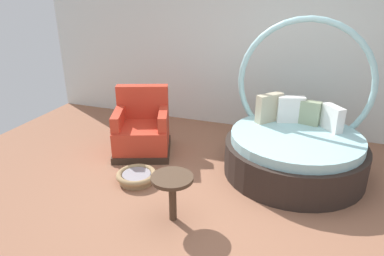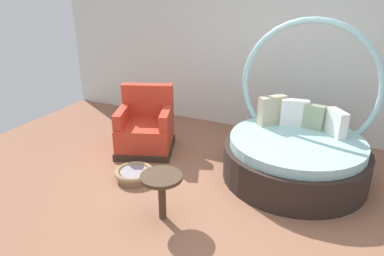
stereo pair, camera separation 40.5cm
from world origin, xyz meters
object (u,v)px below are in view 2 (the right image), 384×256
at_px(red_armchair, 146,129).
at_px(side_table, 162,183).
at_px(pet_basket, 134,174).
at_px(round_daybed, 296,148).

distance_m(red_armchair, side_table, 1.74).
distance_m(pet_basket, side_table, 0.98).
xyz_separation_m(round_daybed, red_armchair, (-2.16, -0.15, -0.05)).
bearing_deg(round_daybed, pet_basket, -152.18).
height_order(round_daybed, side_table, round_daybed).
xyz_separation_m(red_armchair, side_table, (1.06, -1.38, 0.10)).
bearing_deg(red_armchair, round_daybed, 3.94).
relative_size(round_daybed, pet_basket, 3.85).
height_order(round_daybed, pet_basket, round_daybed).
xyz_separation_m(red_armchair, pet_basket, (0.33, -0.82, -0.26)).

